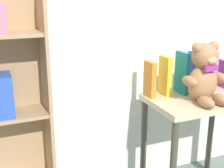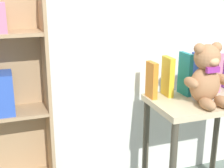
# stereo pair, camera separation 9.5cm
# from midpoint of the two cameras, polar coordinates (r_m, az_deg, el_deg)

# --- Properties ---
(display_table) EXTENTS (0.61, 0.41, 0.68)m
(display_table) POSITION_cam_midpoint_polar(r_m,az_deg,el_deg) (2.00, 13.97, -5.74)
(display_table) COLOR beige
(display_table) RESTS_ON ground_plane
(teddy_bear) EXTENTS (0.27, 0.24, 0.35)m
(teddy_bear) POSITION_cam_midpoint_polar(r_m,az_deg,el_deg) (1.85, 15.16, 1.58)
(teddy_bear) COLOR #A8754C
(teddy_bear) RESTS_ON display_table
(book_standing_orange) EXTENTS (0.04, 0.10, 0.22)m
(book_standing_orange) POSITION_cam_midpoint_polar(r_m,az_deg,el_deg) (1.88, 5.50, 0.82)
(book_standing_orange) COLOR orange
(book_standing_orange) RESTS_ON display_table
(book_standing_yellow) EXTENTS (0.04, 0.12, 0.24)m
(book_standing_yellow) POSITION_cam_midpoint_polar(r_m,az_deg,el_deg) (1.93, 8.33, 1.50)
(book_standing_yellow) COLOR gold
(book_standing_yellow) RESTS_ON display_table
(book_standing_teal) EXTENTS (0.03, 0.12, 0.26)m
(book_standing_teal) POSITION_cam_midpoint_polar(r_m,az_deg,el_deg) (1.97, 11.33, 2.00)
(book_standing_teal) COLOR teal
(book_standing_teal) RESTS_ON display_table
(book_standing_blue) EXTENTS (0.04, 0.12, 0.25)m
(book_standing_blue) POSITION_cam_midpoint_polar(r_m,az_deg,el_deg) (2.05, 13.60, 2.22)
(book_standing_blue) COLOR #2D51B7
(book_standing_blue) RESTS_ON display_table
(book_standing_pink) EXTENTS (0.03, 0.13, 0.25)m
(book_standing_pink) POSITION_cam_midpoint_polar(r_m,az_deg,el_deg) (2.11, 16.07, 2.51)
(book_standing_pink) COLOR #D17093
(book_standing_pink) RESTS_ON display_table
(book_standing_purple) EXTENTS (0.02, 0.13, 0.18)m
(book_standing_purple) POSITION_cam_midpoint_polar(r_m,az_deg,el_deg) (2.18, 18.58, 1.74)
(book_standing_purple) COLOR purple
(book_standing_purple) RESTS_ON display_table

